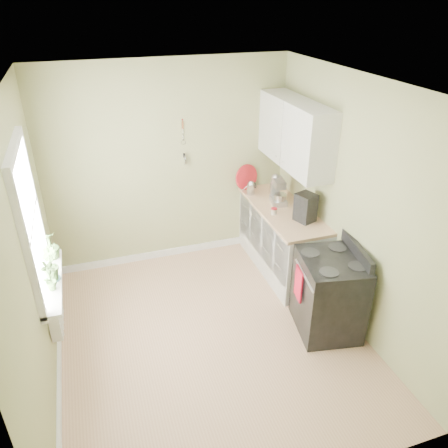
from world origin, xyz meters
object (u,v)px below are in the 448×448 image
object	(u,v)px
stove	(329,294)
coffee_maker	(305,208)
stand_mixer	(278,192)
kettle	(251,187)

from	to	relation	value
stove	coffee_maker	size ratio (longest dim) A/B	2.94
stove	coffee_maker	xyz separation A→B (m)	(0.11, 0.87, 0.62)
stand_mixer	kettle	world-z (taller)	stand_mixer
kettle	coffee_maker	size ratio (longest dim) A/B	0.55
coffee_maker	stove	bearing A→B (deg)	-97.31
stand_mixer	kettle	bearing A→B (deg)	122.45
stand_mixer	coffee_maker	world-z (taller)	stand_mixer
stove	coffee_maker	bearing A→B (deg)	82.69
stove	kettle	size ratio (longest dim) A/B	5.33
stove	stand_mixer	world-z (taller)	stand_mixer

